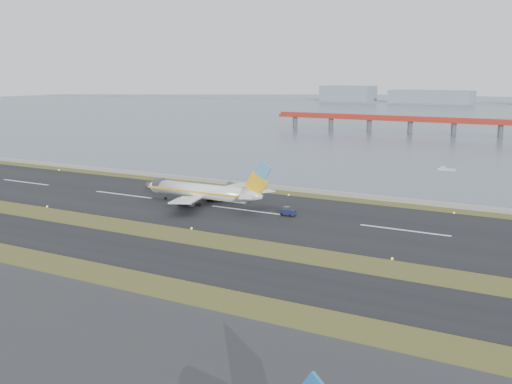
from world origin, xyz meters
TOP-DOWN VIEW (x-y plane):
  - ground at (0.00, 0.00)m, footprint 1000.00×1000.00m
  - taxiway_strip at (0.00, -12.00)m, footprint 1000.00×18.00m
  - runway_strip at (0.00, 30.00)m, footprint 1000.00×45.00m
  - seawall at (0.00, 60.00)m, footprint 1000.00×2.50m
  - red_pier at (20.00, 250.00)m, footprint 260.00×5.00m
  - airliner at (-12.90, 30.46)m, footprint 38.52×32.89m
  - pushback_tug at (11.72, 29.92)m, footprint 3.64×2.38m
  - workboat_near at (25.42, 121.12)m, footprint 6.27×2.33m

SIDE VIEW (x-z plane):
  - ground at x=0.00m, z-range 0.00..0.00m
  - taxiway_strip at x=0.00m, z-range 0.00..0.10m
  - runway_strip at x=0.00m, z-range 0.00..0.10m
  - workboat_near at x=25.42m, z-range -0.27..1.22m
  - seawall at x=0.00m, z-range 0.00..1.00m
  - pushback_tug at x=11.72m, z-range -0.03..2.17m
  - airliner at x=-12.90m, z-range -2.94..9.86m
  - red_pier at x=20.00m, z-range 2.18..12.38m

